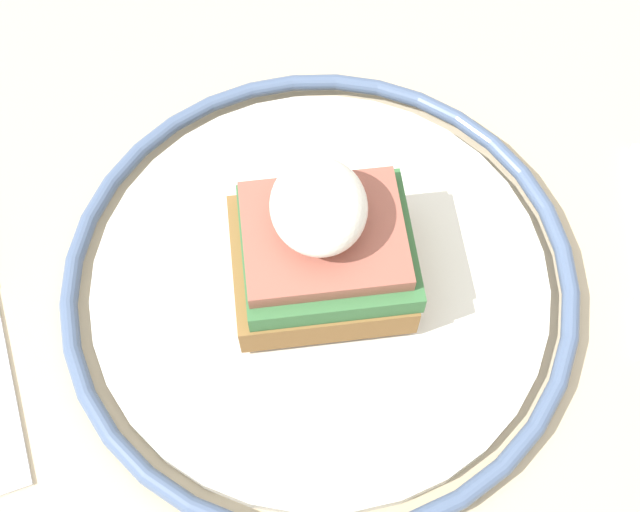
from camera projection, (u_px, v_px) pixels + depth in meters
name	position (u px, v px, depth m)	size (l,w,h in m)	color
ground_plane	(325.00, 479.00, 1.13)	(6.00, 6.00, 0.00)	gray
dining_table	(329.00, 300.00, 0.59)	(1.00, 0.67, 0.73)	#C6B28E
plate	(320.00, 278.00, 0.45)	(0.29, 0.29, 0.02)	silver
sandwich	(322.00, 245.00, 0.42)	(0.10, 0.08, 0.08)	olive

